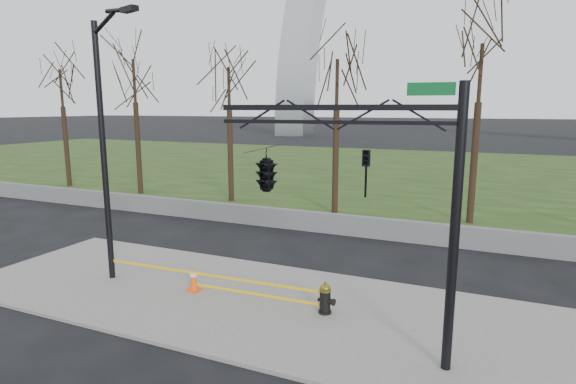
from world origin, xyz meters
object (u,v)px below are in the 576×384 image
at_px(traffic_signal_mast, 299,171).
at_px(street_light, 106,135).
at_px(fire_hydrant, 325,299).
at_px(traffic_cone, 194,279).

bearing_deg(traffic_signal_mast, street_light, 163.14).
height_order(street_light, traffic_signal_mast, street_light).
xyz_separation_m(fire_hydrant, traffic_signal_mast, (-0.04, -1.77, 3.65)).
bearing_deg(traffic_cone, traffic_signal_mast, -22.18).
bearing_deg(street_light, traffic_signal_mast, 6.40).
relative_size(traffic_cone, street_light, 0.09).
height_order(traffic_cone, street_light, street_light).
distance_m(traffic_cone, traffic_signal_mast, 5.73).
bearing_deg(street_light, fire_hydrant, 20.93).
bearing_deg(fire_hydrant, traffic_cone, -167.41).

